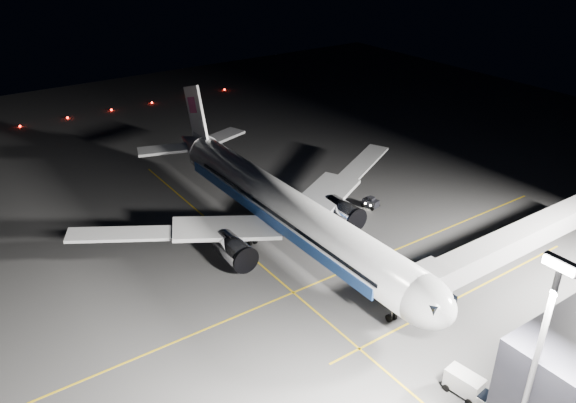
# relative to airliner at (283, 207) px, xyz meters

# --- Properties ---
(ground) EXTENTS (200.00, 200.00, 0.00)m
(ground) POSITION_rel_airliner_xyz_m (1.08, 0.00, -5.16)
(ground) COLOR #4C4C4F
(ground) RESTS_ON ground
(guide_line_main) EXTENTS (0.25, 80.00, 0.01)m
(guide_line_main) POSITION_rel_airliner_xyz_m (11.08, 0.00, -5.16)
(guide_line_main) COLOR gold
(guide_line_main) RESTS_ON ground
(guide_line_cross) EXTENTS (70.00, 0.25, 0.01)m
(guide_line_cross) POSITION_rel_airliner_xyz_m (1.08, -6.00, -5.16)
(guide_line_cross) COLOR gold
(guide_line_cross) RESTS_ON ground
(guide_line_side) EXTENTS (0.25, 40.00, 0.01)m
(guide_line_side) POSITION_rel_airliner_xyz_m (23.08, 10.00, -5.16)
(guide_line_side) COLOR gold
(guide_line_side) RESTS_ON ground
(airliner) EXTENTS (61.48, 54.22, 16.64)m
(airliner) POSITION_rel_airliner_xyz_m (0.00, 0.00, 0.00)
(airliner) COLOR silver
(airliner) RESTS_ON ground
(jet_bridge) EXTENTS (3.60, 34.40, 6.30)m
(jet_bridge) POSITION_rel_airliner_xyz_m (23.08, 18.06, -0.58)
(jet_bridge) COLOR #B2B2B7
(jet_bridge) RESTS_ON ground
(floodlight_mast_south) EXTENTS (2.40, 0.67, 20.70)m
(floodlight_mast_south) POSITION_rel_airliner_xyz_m (41.08, -6.01, 7.21)
(floodlight_mast_south) COLOR #59595E
(floodlight_mast_south) RESTS_ON ground
(taxiway_lights) EXTENTS (0.44, 60.44, 0.44)m
(taxiway_lights) POSITION_rel_airliner_xyz_m (-70.92, 0.00, -4.94)
(taxiway_lights) COLOR #FF140A
(taxiway_lights) RESTS_ON ground
(service_truck) EXTENTS (4.74, 2.46, 2.32)m
(service_truck) POSITION_rel_airliner_xyz_m (33.70, -1.94, -3.92)
(service_truck) COLOR silver
(service_truck) RESTS_ON ground
(baggage_tug) EXTENTS (2.70, 2.35, 1.70)m
(baggage_tug) POSITION_rel_airliner_xyz_m (-0.30, 16.77, -4.38)
(baggage_tug) COLOR black
(baggage_tug) RESTS_ON ground
(safety_cone_a) EXTENTS (0.35, 0.35, 0.52)m
(safety_cone_a) POSITION_rel_airliner_xyz_m (0.14, 4.00, -4.90)
(safety_cone_a) COLOR #E35009
(safety_cone_a) RESTS_ON ground
(safety_cone_b) EXTENTS (0.35, 0.35, 0.52)m
(safety_cone_b) POSITION_rel_airliner_xyz_m (6.23, 8.94, -4.90)
(safety_cone_b) COLOR #E35009
(safety_cone_b) RESTS_ON ground
(safety_cone_c) EXTENTS (0.36, 0.36, 0.54)m
(safety_cone_c) POSITION_rel_airliner_xyz_m (-6.46, 12.27, -4.90)
(safety_cone_c) COLOR #E35009
(safety_cone_c) RESTS_ON ground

